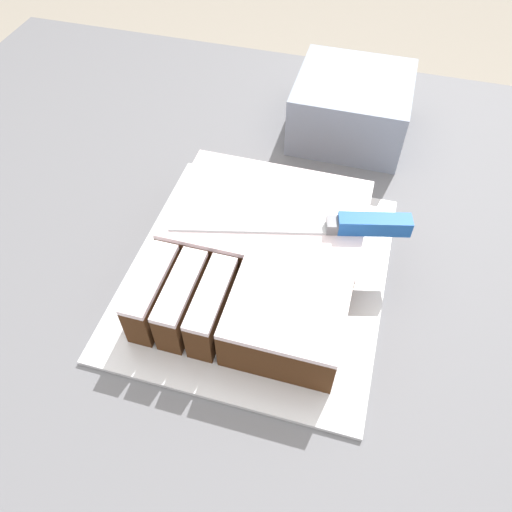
{
  "coord_description": "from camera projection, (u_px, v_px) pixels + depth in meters",
  "views": [
    {
      "loc": [
        0.11,
        -0.42,
        1.44
      ],
      "look_at": [
        -0.0,
        -0.03,
        0.94
      ],
      "focal_mm": 35.0,
      "sensor_mm": 36.0,
      "label": 1
    }
  ],
  "objects": [
    {
      "name": "ground_plane",
      "position": [
        259.0,
        463.0,
        1.39
      ],
      "size": [
        8.0,
        8.0,
        0.0
      ],
      "primitive_type": "plane",
      "color": "#9E9384"
    },
    {
      "name": "cake_board",
      "position": [
        256.0,
        273.0,
        0.67
      ],
      "size": [
        0.34,
        0.37,
        0.01
      ],
      "color": "silver",
      "rests_on": "countertop"
    },
    {
      "name": "countertop",
      "position": [
        260.0,
        396.0,
        1.04
      ],
      "size": [
        1.4,
        1.1,
        0.9
      ],
      "color": "slate",
      "rests_on": "ground_plane"
    },
    {
      "name": "cake",
      "position": [
        259.0,
        254.0,
        0.65
      ],
      "size": [
        0.25,
        0.29,
        0.07
      ],
      "color": "#472814",
      "rests_on": "cake_board"
    },
    {
      "name": "knife",
      "position": [
        346.0,
        225.0,
        0.62
      ],
      "size": [
        0.3,
        0.09,
        0.02
      ],
      "rotation": [
        0.0,
        0.0,
        3.38
      ],
      "color": "silver",
      "rests_on": "cake"
    },
    {
      "name": "storage_box",
      "position": [
        351.0,
        107.0,
        0.83
      ],
      "size": [
        0.18,
        0.18,
        0.1
      ],
      "color": "#8C99B2",
      "rests_on": "countertop"
    }
  ]
}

